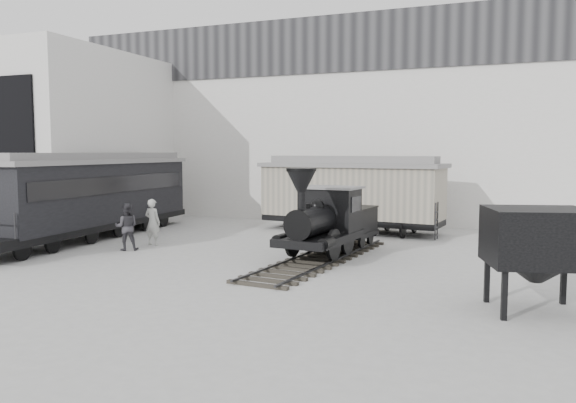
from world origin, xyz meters
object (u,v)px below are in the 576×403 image
at_px(visitor_b, 126,227).
at_px(boxcar, 351,192).
at_px(locomotive, 327,225).
at_px(visitor_a, 153,222).
at_px(coal_hopper, 537,245).
at_px(passenger_coach, 92,195).

bearing_deg(visitor_b, boxcar, -161.92).
bearing_deg(locomotive, visitor_a, -173.56).
distance_m(boxcar, coal_hopper, 13.98).
distance_m(boxcar, passenger_coach, 11.90).
relative_size(locomotive, visitor_b, 5.01).
xyz_separation_m(visitor_b, coal_hopper, (14.40, -3.48, 0.70)).
bearing_deg(visitor_a, coal_hopper, 163.66).
relative_size(boxcar, visitor_b, 4.94).
height_order(locomotive, visitor_b, locomotive).
bearing_deg(coal_hopper, passenger_coach, 147.21).
distance_m(locomotive, visitor_b, 7.83).
height_order(locomotive, coal_hopper, locomotive).
relative_size(boxcar, passenger_coach, 0.69).
bearing_deg(coal_hopper, locomotive, 128.56).
height_order(visitor_b, coal_hopper, coal_hopper).
bearing_deg(boxcar, visitor_a, -126.45).
relative_size(passenger_coach, visitor_b, 7.15).
distance_m(locomotive, coal_hopper, 8.29).
xyz_separation_m(passenger_coach, coal_hopper, (17.79, -5.58, -0.31)).
bearing_deg(passenger_coach, coal_hopper, -20.12).
relative_size(boxcar, coal_hopper, 3.38).
xyz_separation_m(passenger_coach, visitor_b, (3.40, -2.10, -1.01)).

